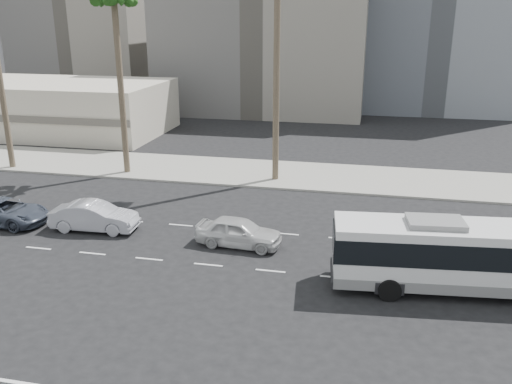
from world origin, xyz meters
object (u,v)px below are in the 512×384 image
(car_a, at_px, (239,232))
(car_c, at_px, (4,211))
(city_bus, at_px, (467,255))
(car_b, at_px, (94,217))

(car_a, height_order, car_c, car_a)
(city_bus, relative_size, car_b, 2.40)
(city_bus, distance_m, car_b, 19.04)
(city_bus, bearing_deg, car_c, 167.89)
(car_b, distance_m, car_c, 5.50)
(car_a, relative_size, car_b, 0.93)
(city_bus, distance_m, car_c, 24.47)
(car_a, xyz_separation_m, car_b, (-8.24, 0.37, 0.03))
(city_bus, height_order, car_b, city_bus)
(car_b, xyz_separation_m, car_c, (-5.50, -0.20, -0.06))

